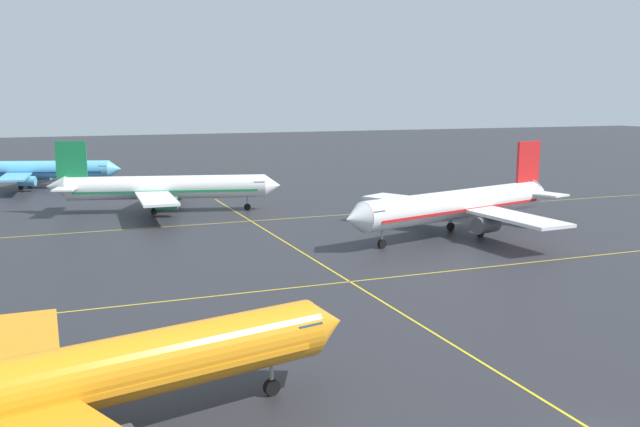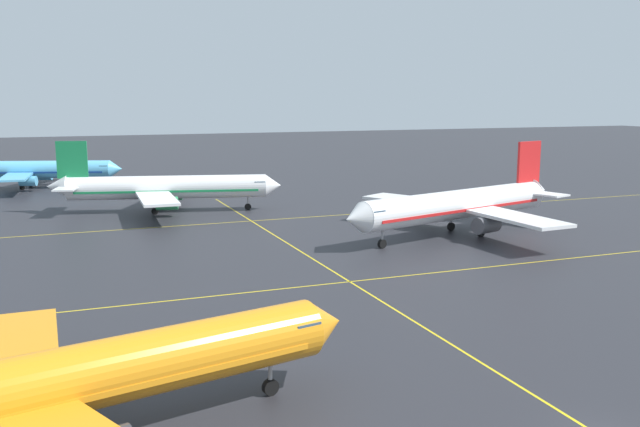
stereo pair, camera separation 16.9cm
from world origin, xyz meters
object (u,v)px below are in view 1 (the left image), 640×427
Objects in this scene: airliner_front_gate at (56,385)px; airliner_third_row at (164,188)px; airliner_second_row at (459,205)px; airliner_far_left_stand at (31,170)px.

airliner_third_row reaches higher than airliner_front_gate.
airliner_far_left_stand is (-51.36, 68.24, -0.32)m from airliner_second_row.
airliner_second_row is 1.10× the size of airliner_far_left_stand.
airliner_front_gate is 72.58m from airliner_third_row.
airliner_third_row is 41.63m from airliner_far_left_stand.
airliner_far_left_stand is (-19.44, 36.81, -0.17)m from airliner_third_row.
airliner_third_row is at bearing 135.45° from airliner_second_row.
airliner_third_row reaches higher than airliner_far_left_stand.
airliner_far_left_stand is at bearing 126.97° from airliner_second_row.
airliner_second_row is (48.03, 39.33, 0.30)m from airliner_front_gate.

